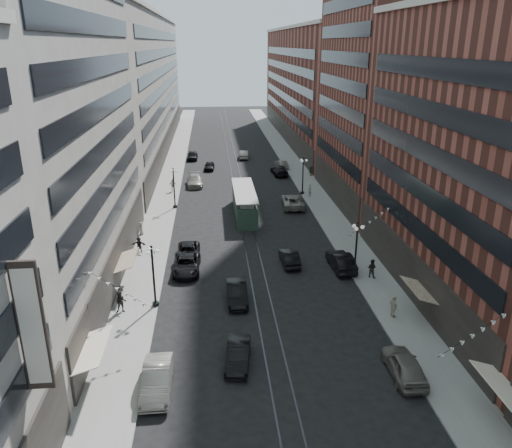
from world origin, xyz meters
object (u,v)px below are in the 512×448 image
object	(u,v)px
streetcar	(244,203)
pedestrian_extra_0	(141,228)
pedestrian_8	(310,190)
car_9	(192,155)
pedestrian_9	(311,171)
car_extra_2	(281,164)
car_1	(157,380)
pedestrian_2	(121,302)
car_extra_1	(237,293)
lamppost_sw_far	(153,274)
pedestrian_4	(394,307)
lamppost_se_far	(356,248)
car_13	(209,166)
car_5	(238,355)
car_10	(341,261)
car_11	(293,201)
pedestrian_5	(139,245)
car_4	(404,365)
pedestrian_7	(372,268)
lamppost_sw_mid	(174,187)
car_2	(187,265)
lamppost_se_mid	(303,174)
car_8	(195,180)
car_12	(279,170)
pedestrian_6	(173,185)
car_7	(188,252)
car_extra_0	(290,258)
car_14	(244,154)

from	to	relation	value
streetcar	pedestrian_extra_0	size ratio (longest dim) A/B	8.10
pedestrian_8	car_9	bearing A→B (deg)	-90.32
pedestrian_9	car_extra_2	distance (m)	7.65
car_1	car_extra_2	bearing A→B (deg)	74.29
streetcar	pedestrian_extra_0	xyz separation A→B (m)	(-12.47, -6.40, -0.66)
pedestrian_2	car_extra_1	world-z (taller)	pedestrian_2
lamppost_sw_far	pedestrian_4	distance (m)	19.92
lamppost_se_far	car_13	size ratio (longest dim) A/B	1.32
car_5	car_10	distance (m)	18.35
streetcar	pedestrian_extra_0	bearing A→B (deg)	-152.82
pedestrian_4	car_extra_2	xyz separation A→B (m)	(-1.87, 52.29, -0.35)
car_11	pedestrian_5	bearing A→B (deg)	40.76
car_5	lamppost_sw_far	bearing A→B (deg)	134.68
car_4	pedestrian_2	bearing A→B (deg)	-24.82
pedestrian_8	pedestrian_7	bearing A→B (deg)	57.89
pedestrian_9	car_13	bearing A→B (deg)	134.29
car_13	pedestrian_extra_0	distance (m)	32.55
lamppost_sw_mid	car_2	xyz separation A→B (m)	(2.37, -20.22, -2.33)
lamppost_se_mid	car_8	world-z (taller)	lamppost_se_mid
lamppost_se_far	pedestrian_9	bearing A→B (deg)	85.06
car_9	car_12	world-z (taller)	car_9
pedestrian_6	pedestrian_7	bearing A→B (deg)	127.20
car_13	car_12	bearing A→B (deg)	-17.44
pedestrian_2	pedestrian_9	bearing A→B (deg)	57.05
car_4	pedestrian_5	distance (m)	30.67
pedestrian_9	car_extra_1	distance (m)	44.33
pedestrian_9	pedestrian_extra_0	world-z (taller)	pedestrian_9
lamppost_se_far	car_12	size ratio (longest dim) A/B	0.99
car_5	car_11	size ratio (longest dim) A/B	0.72
car_1	car_12	distance (m)	57.05
car_9	car_13	bearing A→B (deg)	-68.31
car_4	car_12	world-z (taller)	car_4
lamppost_se_mid	car_11	size ratio (longest dim) A/B	0.89
car_12	pedestrian_5	xyz separation A→B (m)	(-19.42, -32.06, 0.19)
pedestrian_5	car_extra_2	xyz separation A→B (m)	(20.45, 36.77, -0.27)
car_7	car_11	bearing A→B (deg)	50.39
car_11	car_extra_0	distance (m)	18.90
car_7	pedestrian_extra_0	size ratio (longest dim) A/B	3.31
pedestrian_9	car_2	bearing A→B (deg)	-143.46
car_14	car_2	bearing A→B (deg)	81.94
car_1	car_4	size ratio (longest dim) A/B	1.03
pedestrian_7	car_extra_2	world-z (taller)	pedestrian_7
pedestrian_9	car_extra_2	world-z (taller)	pedestrian_9
pedestrian_7	car_9	bearing A→B (deg)	-34.11
pedestrian_2	car_2	bearing A→B (deg)	53.07
streetcar	car_extra_0	size ratio (longest dim) A/B	2.74
car_5	pedestrian_9	bearing A→B (deg)	80.84
lamppost_sw_far	pedestrian_2	xyz separation A→B (m)	(-2.70, -0.87, -2.02)
car_2	car_extra_1	size ratio (longest dim) A/B	1.15
car_extra_1	streetcar	bearing A→B (deg)	84.06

